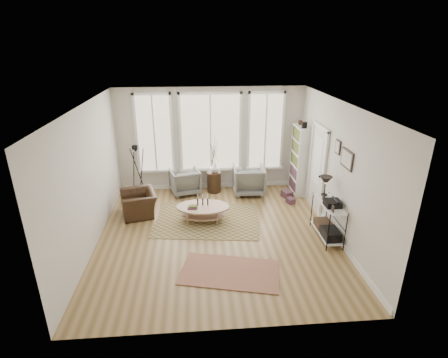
{
  "coord_description": "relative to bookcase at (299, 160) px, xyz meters",
  "views": [
    {
      "loc": [
        -0.41,
        -6.77,
        4.07
      ],
      "look_at": [
        0.2,
        0.6,
        1.1
      ],
      "focal_mm": 28.0,
      "sensor_mm": 36.0,
      "label": 1
    }
  ],
  "objects": [
    {
      "name": "rug_runner",
      "position": [
        -2.29,
        -3.6,
        -0.94
      ],
      "size": [
        2.01,
        1.41,
        0.01
      ],
      "primitive_type": "cube",
      "rotation": [
        0.0,
        0.0,
        -0.24
      ],
      "color": "brown",
      "rests_on": "ground"
    },
    {
      "name": "room",
      "position": [
        -2.42,
        -2.2,
        0.47
      ],
      "size": [
        5.5,
        5.54,
        2.9
      ],
      "color": "#9A7A4A",
      "rests_on": "ground"
    },
    {
      "name": "bookcase",
      "position": [
        0.0,
        0.0,
        0.0
      ],
      "size": [
        0.31,
        0.85,
        2.06
      ],
      "color": "white",
      "rests_on": "ground"
    },
    {
      "name": "bay_window",
      "position": [
        -2.44,
        0.49,
        0.65
      ],
      "size": [
        4.14,
        0.12,
        2.24
      ],
      "color": "tan",
      "rests_on": "ground"
    },
    {
      "name": "tripod_camera",
      "position": [
        -4.44,
        -0.05,
        -0.27
      ],
      "size": [
        0.53,
        0.53,
        1.49
      ],
      "color": "black",
      "rests_on": "ground"
    },
    {
      "name": "book_stack_far",
      "position": [
        -0.39,
        -0.77,
        -0.88
      ],
      "size": [
        0.24,
        0.27,
        0.14
      ],
      "primitive_type": "cube",
      "rotation": [
        0.0,
        0.0,
        0.34
      ],
      "color": "maroon",
      "rests_on": "ground"
    },
    {
      "name": "accent_chair",
      "position": [
        -4.3,
        -1.06,
        -0.66
      ],
      "size": [
        1.1,
        1.02,
        0.6
      ],
      "primitive_type": "imported",
      "rotation": [
        0.0,
        0.0,
        -1.3
      ],
      "color": "#342114",
      "rests_on": "ground"
    },
    {
      "name": "book_stack_near",
      "position": [
        -0.39,
        -0.38,
        -0.86
      ],
      "size": [
        0.31,
        0.35,
        0.19
      ],
      "primitive_type": "cube",
      "rotation": [
        0.0,
        0.0,
        0.34
      ],
      "color": "maroon",
      "rests_on": "ground"
    },
    {
      "name": "vase",
      "position": [
        -2.34,
        0.19,
        -0.23
      ],
      "size": [
        0.33,
        0.33,
        0.27
      ],
      "primitive_type": "imported",
      "rotation": [
        0.0,
        0.0,
        0.31
      ],
      "color": "silver",
      "rests_on": "side_table"
    },
    {
      "name": "low_shelf",
      "position": [
        -0.06,
        -2.52,
        -0.44
      ],
      "size": [
        0.38,
        1.08,
        1.3
      ],
      "color": "white",
      "rests_on": "ground"
    },
    {
      "name": "armchair_left",
      "position": [
        -3.19,
        0.15,
        -0.6
      ],
      "size": [
        0.94,
        0.96,
        0.71
      ],
      "primitive_type": "imported",
      "rotation": [
        0.0,
        0.0,
        3.41
      ],
      "color": "slate",
      "rests_on": "ground"
    },
    {
      "name": "side_table",
      "position": [
        -2.37,
        0.18,
        -0.16
      ],
      "size": [
        0.39,
        0.39,
        1.65
      ],
      "color": "#342114",
      "rests_on": "ground"
    },
    {
      "name": "coffee_table",
      "position": [
        -2.74,
        -1.55,
        -0.65
      ],
      "size": [
        1.31,
        0.9,
        0.57
      ],
      "color": "tan",
      "rests_on": "ground"
    },
    {
      "name": "wall_art",
      "position": [
        0.14,
        -2.49,
        0.92
      ],
      "size": [
        0.04,
        0.88,
        0.44
      ],
      "color": "black",
      "rests_on": "ground"
    },
    {
      "name": "rug_main",
      "position": [
        -2.63,
        -1.51,
        -0.95
      ],
      "size": [
        2.66,
        2.12,
        0.01
      ],
      "primitive_type": "cube",
      "rotation": [
        0.0,
        0.0,
        -0.12
      ],
      "color": "brown",
      "rests_on": "ground"
    },
    {
      "name": "armchair_right",
      "position": [
        -1.41,
        -0.01,
        -0.56
      ],
      "size": [
        0.87,
        0.89,
        0.8
      ],
      "primitive_type": "imported",
      "rotation": [
        0.0,
        0.0,
        3.12
      ],
      "color": "slate",
      "rests_on": "ground"
    },
    {
      "name": "door",
      "position": [
        0.13,
        -1.08,
        0.17
      ],
      "size": [
        0.09,
        1.06,
        2.22
      ],
      "color": "silver",
      "rests_on": "ground"
    }
  ]
}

